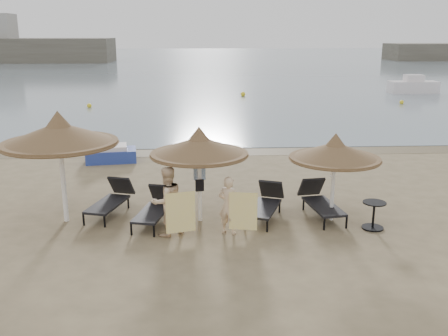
{
  "coord_description": "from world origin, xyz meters",
  "views": [
    {
      "loc": [
        -0.33,
        -11.66,
        5.03
      ],
      "look_at": [
        0.37,
        1.2,
        1.51
      ],
      "focal_mm": 40.0,
      "sensor_mm": 36.0,
      "label": 1
    }
  ],
  "objects_px": {
    "lounger_far_right": "(320,201)",
    "palapa_left": "(59,134)",
    "side_table": "(373,216)",
    "person_left": "(167,196)",
    "pedal_boat": "(110,153)",
    "person_right": "(229,201)",
    "lounger_near_right": "(266,203)",
    "palapa_right": "(335,151)",
    "palapa_center": "(199,146)",
    "lounger_near_left": "(155,207)",
    "lounger_far_left": "(112,199)"
  },
  "relations": [
    {
      "from": "palapa_center",
      "to": "lounger_far_left",
      "type": "xyz_separation_m",
      "value": [
        -2.52,
        0.78,
        -1.68
      ]
    },
    {
      "from": "lounger_near_left",
      "to": "side_table",
      "type": "relative_size",
      "value": 2.86
    },
    {
      "from": "palapa_left",
      "to": "palapa_center",
      "type": "distance_m",
      "value": 3.69
    },
    {
      "from": "palapa_left",
      "to": "side_table",
      "type": "relative_size",
      "value": 4.19
    },
    {
      "from": "palapa_right",
      "to": "lounger_near_right",
      "type": "distance_m",
      "value": 2.38
    },
    {
      "from": "lounger_near_left",
      "to": "pedal_boat",
      "type": "height_order",
      "value": "pedal_boat"
    },
    {
      "from": "palapa_center",
      "to": "lounger_far_right",
      "type": "distance_m",
      "value": 3.8
    },
    {
      "from": "palapa_left",
      "to": "person_right",
      "type": "bearing_deg",
      "value": -14.21
    },
    {
      "from": "person_left",
      "to": "lounger_near_right",
      "type": "bearing_deg",
      "value": 171.55
    },
    {
      "from": "person_left",
      "to": "palapa_right",
      "type": "bearing_deg",
      "value": 158.35
    },
    {
      "from": "lounger_near_right",
      "to": "lounger_far_right",
      "type": "distance_m",
      "value": 1.55
    },
    {
      "from": "lounger_near_right",
      "to": "person_left",
      "type": "xyz_separation_m",
      "value": [
        -2.68,
        -1.16,
        0.64
      ]
    },
    {
      "from": "palapa_center",
      "to": "person_left",
      "type": "relative_size",
      "value": 1.27
    },
    {
      "from": "lounger_far_right",
      "to": "side_table",
      "type": "bearing_deg",
      "value": -51.73
    },
    {
      "from": "palapa_left",
      "to": "pedal_boat",
      "type": "height_order",
      "value": "palapa_left"
    },
    {
      "from": "person_right",
      "to": "palapa_left",
      "type": "bearing_deg",
      "value": 10.64
    },
    {
      "from": "pedal_boat",
      "to": "lounger_near_right",
      "type": "bearing_deg",
      "value": -58.59
    },
    {
      "from": "lounger_far_right",
      "to": "pedal_boat",
      "type": "bearing_deg",
      "value": 128.81
    },
    {
      "from": "lounger_far_right",
      "to": "person_right",
      "type": "height_order",
      "value": "person_right"
    },
    {
      "from": "palapa_right",
      "to": "lounger_near_left",
      "type": "distance_m",
      "value": 5.09
    },
    {
      "from": "person_right",
      "to": "person_left",
      "type": "bearing_deg",
      "value": 24.88
    },
    {
      "from": "palapa_right",
      "to": "pedal_boat",
      "type": "distance_m",
      "value": 10.06
    },
    {
      "from": "lounger_far_left",
      "to": "lounger_far_right",
      "type": "relative_size",
      "value": 1.0
    },
    {
      "from": "palapa_right",
      "to": "pedal_boat",
      "type": "xyz_separation_m",
      "value": [
        -7.16,
        6.88,
        -1.61
      ]
    },
    {
      "from": "lounger_near_left",
      "to": "person_left",
      "type": "distance_m",
      "value": 1.24
    },
    {
      "from": "palapa_right",
      "to": "person_left",
      "type": "bearing_deg",
      "value": -169.83
    },
    {
      "from": "palapa_left",
      "to": "palapa_center",
      "type": "bearing_deg",
      "value": -2.51
    },
    {
      "from": "palapa_right",
      "to": "lounger_near_right",
      "type": "xyz_separation_m",
      "value": [
        -1.78,
        0.36,
        -1.54
      ]
    },
    {
      "from": "palapa_left",
      "to": "lounger_far_right",
      "type": "bearing_deg",
      "value": 0.94
    },
    {
      "from": "lounger_near_right",
      "to": "lounger_far_right",
      "type": "relative_size",
      "value": 0.99
    },
    {
      "from": "lounger_near_right",
      "to": "pedal_boat",
      "type": "xyz_separation_m",
      "value": [
        -5.38,
        6.52,
        -0.07
      ]
    },
    {
      "from": "lounger_near_right",
      "to": "person_right",
      "type": "bearing_deg",
      "value": -112.84
    },
    {
      "from": "lounger_far_right",
      "to": "person_left",
      "type": "bearing_deg",
      "value": -172.02
    },
    {
      "from": "side_table",
      "to": "person_left",
      "type": "distance_m",
      "value": 5.44
    },
    {
      "from": "lounger_near_left",
      "to": "lounger_far_right",
      "type": "bearing_deg",
      "value": 16.22
    },
    {
      "from": "palapa_left",
      "to": "person_left",
      "type": "height_order",
      "value": "palapa_left"
    },
    {
      "from": "palapa_left",
      "to": "lounger_near_right",
      "type": "xyz_separation_m",
      "value": [
        5.52,
        0.04,
        -2.02
      ]
    },
    {
      "from": "person_left",
      "to": "pedal_boat",
      "type": "xyz_separation_m",
      "value": [
        -2.7,
        7.68,
        -0.71
      ]
    },
    {
      "from": "palapa_left",
      "to": "person_right",
      "type": "relative_size",
      "value": 1.74
    },
    {
      "from": "palapa_center",
      "to": "person_left",
      "type": "xyz_separation_m",
      "value": [
        -0.83,
        -0.95,
        -1.05
      ]
    },
    {
      "from": "palapa_left",
      "to": "person_left",
      "type": "xyz_separation_m",
      "value": [
        2.84,
        -1.11,
        -1.39
      ]
    },
    {
      "from": "lounger_near_left",
      "to": "lounger_far_right",
      "type": "distance_m",
      "value": 4.62
    },
    {
      "from": "palapa_center",
      "to": "palapa_right",
      "type": "bearing_deg",
      "value": -2.45
    },
    {
      "from": "person_left",
      "to": "lounger_far_right",
      "type": "bearing_deg",
      "value": 164.41
    },
    {
      "from": "lounger_far_right",
      "to": "palapa_left",
      "type": "bearing_deg",
      "value": 172.68
    },
    {
      "from": "lounger_near_right",
      "to": "person_right",
      "type": "distance_m",
      "value": 1.68
    },
    {
      "from": "palapa_center",
      "to": "palapa_left",
      "type": "bearing_deg",
      "value": 177.49
    },
    {
      "from": "lounger_far_right",
      "to": "palapa_center",
      "type": "bearing_deg",
      "value": 176.4
    },
    {
      "from": "palapa_right",
      "to": "lounger_far_left",
      "type": "xyz_separation_m",
      "value": [
        -6.15,
        0.93,
        -1.54
      ]
    },
    {
      "from": "side_table",
      "to": "pedal_boat",
      "type": "distance_m",
      "value": 11.08
    }
  ]
}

